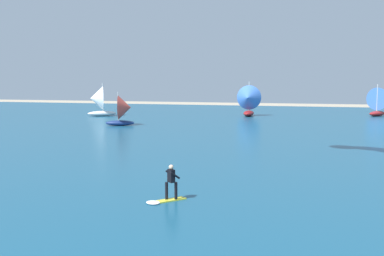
{
  "coord_description": "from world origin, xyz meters",
  "views": [
    {
      "loc": [
        5.94,
        -5.56,
        5.55
      ],
      "look_at": [
        -0.18,
        15.21,
        3.27
      ],
      "focal_mm": 41.14,
      "sensor_mm": 36.0,
      "label": 1
    }
  ],
  "objects": [
    {
      "name": "ocean",
      "position": [
        0.0,
        50.09,
        0.05
      ],
      "size": [
        160.0,
        90.0,
        0.1
      ],
      "primitive_type": "cube",
      "color": "navy",
      "rests_on": "ground"
    },
    {
      "name": "sailboat_trailing",
      "position": [
        14.88,
        70.56,
        2.43
      ],
      "size": [
        4.18,
        4.58,
        5.09
      ],
      "color": "maroon",
      "rests_on": "ocean"
    },
    {
      "name": "sailboat_anchored_offshore",
      "position": [
        -17.64,
        44.41,
        2.04
      ],
      "size": [
        3.77,
        3.35,
        4.23
      ],
      "color": "navy",
      "rests_on": "ocean"
    },
    {
      "name": "sailboat_far_left",
      "position": [
        -28.14,
        57.06,
        2.52
      ],
      "size": [
        4.76,
        4.29,
        5.29
      ],
      "color": "silver",
      "rests_on": "ocean"
    },
    {
      "name": "kitesurfer",
      "position": [
        -0.71,
        13.06,
        0.7
      ],
      "size": [
        1.71,
        1.84,
        1.67
      ],
      "color": "yellow",
      "rests_on": "ocean"
    },
    {
      "name": "sailboat_heeled_over",
      "position": [
        -5.16,
        63.72,
        2.62
      ],
      "size": [
        3.97,
        4.69,
        5.5
      ],
      "color": "maroon",
      "rests_on": "ocean"
    }
  ]
}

